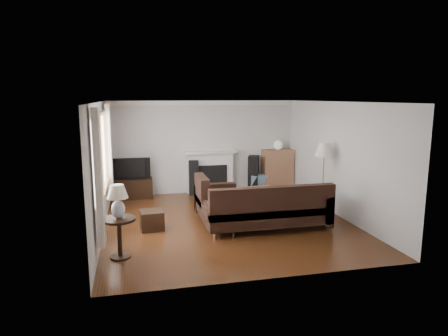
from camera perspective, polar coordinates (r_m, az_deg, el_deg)
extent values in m
cube|color=#47240F|center=(8.50, 0.46, -7.67)|extent=(5.10, 5.60, 0.04)
cube|color=white|center=(8.10, 0.48, 9.43)|extent=(5.10, 5.60, 0.04)
cube|color=silver|center=(10.87, -2.90, 3.00)|extent=(5.00, 0.04, 2.50)
cube|color=silver|center=(5.62, 6.99, -3.84)|extent=(5.00, 0.04, 2.50)
cube|color=silver|center=(8.01, -17.20, -0.02)|extent=(0.04, 5.50, 2.50)
cube|color=silver|center=(9.11, 15.95, 1.23)|extent=(0.04, 5.50, 2.50)
cube|color=brown|center=(7.77, -17.05, 1.92)|extent=(0.12, 2.74, 1.54)
cube|color=beige|center=(6.29, -17.45, -1.33)|extent=(0.10, 0.35, 2.10)
cube|color=beige|center=(9.29, -16.06, 2.32)|extent=(0.10, 0.35, 2.10)
cube|color=white|center=(10.90, -1.99, -0.57)|extent=(1.40, 0.26, 1.15)
cube|color=black|center=(10.62, -13.02, -2.85)|extent=(1.04, 0.47, 0.52)
imported|color=black|center=(10.52, -13.13, 0.00)|extent=(0.96, 0.13, 0.55)
cube|color=black|center=(10.75, -4.35, -1.32)|extent=(0.30, 0.34, 0.94)
cube|color=black|center=(11.08, 4.22, -0.81)|extent=(0.39, 0.42, 1.00)
cube|color=#9D6748|center=(11.30, 7.64, -0.27)|extent=(0.84, 0.40, 1.15)
sphere|color=white|center=(11.19, 7.72, 3.26)|extent=(0.25, 0.25, 0.25)
cube|color=black|center=(8.04, 6.10, -5.55)|extent=(2.69, 1.97, 0.87)
cube|color=#8F5E44|center=(9.40, 3.83, -4.45)|extent=(1.25, 0.75, 0.47)
cube|color=black|center=(8.11, -10.29, -7.33)|extent=(0.48, 0.48, 0.38)
cube|color=#B0793D|center=(9.14, 13.98, -1.48)|extent=(0.47, 0.47, 1.61)
cube|color=black|center=(6.80, -14.68, -9.65)|extent=(0.54, 0.54, 0.67)
cube|color=silver|center=(6.63, -14.92, -4.69)|extent=(0.34, 0.34, 0.54)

